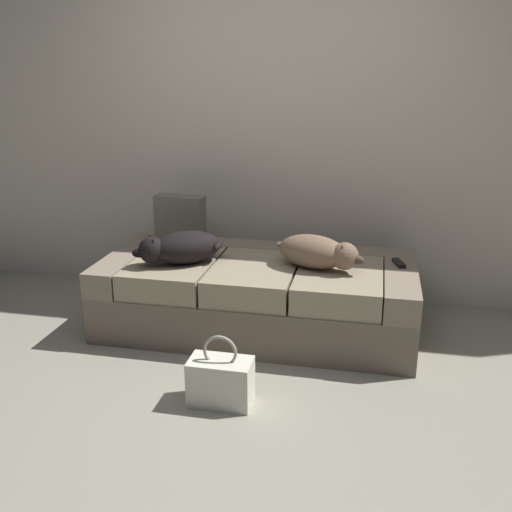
{
  "coord_description": "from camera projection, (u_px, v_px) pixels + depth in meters",
  "views": [
    {
      "loc": [
        0.71,
        -2.32,
        1.64
      ],
      "look_at": [
        0.0,
        1.02,
        0.51
      ],
      "focal_mm": 40.39,
      "sensor_mm": 36.0,
      "label": 1
    }
  ],
  "objects": [
    {
      "name": "throw_pillow",
      "position": [
        180.0,
        220.0,
        3.97
      ],
      "size": [
        0.35,
        0.15,
        0.34
      ],
      "primitive_type": "cube",
      "rotation": [
        0.0,
        0.0,
        -0.09
      ],
      "color": "#676558",
      "rests_on": "couch"
    },
    {
      "name": "couch",
      "position": [
        258.0,
        295.0,
        3.73
      ],
      "size": [
        1.98,
        0.92,
        0.46
      ],
      "color": "#716152",
      "rests_on": "ground"
    },
    {
      "name": "tv_remote",
      "position": [
        399.0,
        263.0,
        3.59
      ],
      "size": [
        0.08,
        0.16,
        0.02
      ],
      "primitive_type": "cube",
      "rotation": [
        0.0,
        0.0,
        0.28
      ],
      "color": "black",
      "rests_on": "couch"
    },
    {
      "name": "dog_dark",
      "position": [
        180.0,
        248.0,
        3.59
      ],
      "size": [
        0.56,
        0.45,
        0.2
      ],
      "color": "black",
      "rests_on": "couch"
    },
    {
      "name": "ground_plane",
      "position": [
        213.0,
        420.0,
        2.81
      ],
      "size": [
        10.0,
        10.0,
        0.0
      ],
      "primitive_type": "plane",
      "color": "gray"
    },
    {
      "name": "back_wall",
      "position": [
        278.0,
        103.0,
        4.01
      ],
      "size": [
        6.4,
        0.1,
        2.8
      ],
      "primitive_type": "cube",
      "color": "beige",
      "rests_on": "ground"
    },
    {
      "name": "handbag",
      "position": [
        220.0,
        381.0,
        2.91
      ],
      "size": [
        0.32,
        0.18,
        0.38
      ],
      "color": "silver",
      "rests_on": "ground"
    },
    {
      "name": "dog_tan",
      "position": [
        318.0,
        252.0,
        3.5
      ],
      "size": [
        0.58,
        0.38,
        0.2
      ],
      "color": "#7A604A",
      "rests_on": "couch"
    }
  ]
}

